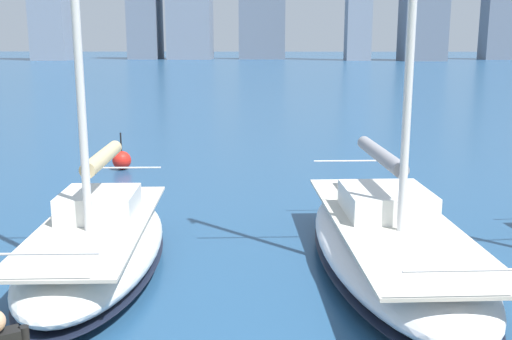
# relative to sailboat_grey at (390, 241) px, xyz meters

# --- Properties ---
(city_skyline) EXTENTS (174.08, 24.04, 46.91)m
(city_skyline) POSITION_rel_sailboat_grey_xyz_m (6.67, -152.09, 15.06)
(city_skyline) COLOR slate
(city_skyline) RESTS_ON ground
(sailboat_grey) EXTENTS (3.60, 8.95, 10.40)m
(sailboat_grey) POSITION_rel_sailboat_grey_xyz_m (0.00, 0.00, 0.00)
(sailboat_grey) COLOR white
(sailboat_grey) RESTS_ON ground
(sailboat_tan) EXTENTS (3.00, 7.16, 10.17)m
(sailboat_tan) POSITION_rel_sailboat_grey_xyz_m (6.12, 0.34, 0.02)
(sailboat_tan) COLOR white
(sailboat_tan) RESTS_ON ground
(channel_buoy) EXTENTS (0.70, 0.70, 1.40)m
(channel_buoy) POSITION_rel_sailboat_grey_xyz_m (8.22, -9.85, -0.27)
(channel_buoy) COLOR red
(channel_buoy) RESTS_ON ground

